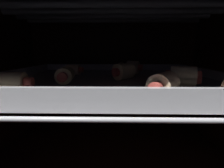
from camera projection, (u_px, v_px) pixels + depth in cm
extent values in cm
cube|color=black|center=(112.00, 158.00, 36.60)|extent=(55.04, 43.04, 1.20)
cube|color=black|center=(113.00, 71.00, 53.63)|extent=(55.04, 1.20, 34.21)
cylinder|color=#333338|center=(111.00, 3.00, 25.95)|extent=(42.11, 1.33, 1.33)
cylinder|color=#333338|center=(112.00, 11.00, 30.33)|extent=(42.11, 1.33, 1.33)
cylinder|color=#333338|center=(112.00, 16.00, 34.72)|extent=(42.11, 1.33, 1.33)
cylinder|color=#333338|center=(112.00, 20.00, 39.10)|extent=(42.11, 1.33, 1.33)
cylinder|color=#B7B7BC|center=(108.00, 120.00, 15.59)|extent=(49.52, 0.57, 0.57)
cylinder|color=#B7B7BC|center=(109.00, 106.00, 19.50)|extent=(49.52, 0.57, 0.57)
cylinder|color=#B7B7BC|center=(110.00, 97.00, 23.40)|extent=(49.52, 0.57, 0.57)
cylinder|color=#B7B7BC|center=(111.00, 91.00, 27.31)|extent=(49.52, 0.57, 0.57)
cylinder|color=#B7B7BC|center=(111.00, 86.00, 31.21)|extent=(49.52, 0.57, 0.57)
cylinder|color=#B7B7BC|center=(112.00, 82.00, 35.12)|extent=(49.52, 0.57, 0.57)
cylinder|color=#B7B7BC|center=(112.00, 79.00, 39.02)|extent=(49.52, 0.57, 0.57)
cylinder|color=#B7B7BC|center=(112.00, 77.00, 42.93)|extent=(49.52, 0.57, 0.57)
cylinder|color=#B7B7BC|center=(113.00, 75.00, 46.83)|extent=(49.52, 0.57, 0.57)
cylinder|color=#B7B7BC|center=(113.00, 73.00, 50.74)|extent=(49.52, 0.57, 0.57)
cube|color=silver|center=(112.00, 81.00, 33.02)|extent=(42.15, 34.09, 0.94)
cube|color=silver|center=(108.00, 96.00, 16.43)|extent=(42.15, 0.80, 1.77)
cube|color=silver|center=(113.00, 67.00, 49.07)|extent=(42.15, 0.80, 1.77)
cube|color=silver|center=(13.00, 74.00, 33.14)|extent=(0.80, 34.09, 1.77)
cube|color=silver|center=(212.00, 74.00, 32.36)|extent=(0.80, 34.09, 1.77)
cylinder|color=beige|center=(133.00, 67.00, 39.64)|extent=(3.74, 4.02, 3.26)
cylinder|color=#C64C42|center=(140.00, 68.00, 38.97)|extent=(1.48, 1.80, 1.55)
cylinder|color=#C64C42|center=(125.00, 67.00, 40.30)|extent=(1.48, 1.80, 1.55)
cylinder|color=beige|center=(164.00, 84.00, 19.40)|extent=(4.65, 4.85, 2.93)
cylinder|color=#C64C42|center=(156.00, 88.00, 17.43)|extent=(1.85, 1.79, 1.44)
cylinder|color=#C64C42|center=(170.00, 81.00, 21.36)|extent=(1.85, 1.79, 1.44)
cylinder|color=beige|center=(73.00, 70.00, 38.32)|extent=(3.59, 2.98, 2.41)
cylinder|color=#C64C42|center=(81.00, 70.00, 37.90)|extent=(1.08, 1.42, 1.28)
cylinder|color=#C64C42|center=(66.00, 69.00, 38.73)|extent=(1.08, 1.42, 1.28)
cylinder|color=beige|center=(65.00, 75.00, 27.69)|extent=(3.20, 3.97, 2.81)
cylinder|color=#C64C42|center=(68.00, 73.00, 29.94)|extent=(1.68, 1.10, 1.59)
cylinder|color=#C64C42|center=(62.00, 77.00, 25.43)|extent=(1.68, 1.10, 1.59)
cylinder|color=beige|center=(183.00, 77.00, 24.25)|extent=(4.46, 4.27, 3.27)
cylinder|color=#C64C42|center=(198.00, 78.00, 23.53)|extent=(1.31, 2.08, 1.96)
cylinder|color=#C64C42|center=(168.00, 76.00, 24.98)|extent=(1.31, 2.08, 1.96)
cylinder|color=beige|center=(11.00, 82.00, 21.06)|extent=(3.70, 3.11, 2.77)
cylinder|color=#C64C42|center=(29.00, 82.00, 21.24)|extent=(1.18, 1.44, 1.34)
cylinder|color=beige|center=(121.00, 67.00, 46.36)|extent=(2.77, 3.61, 2.46)
cylinder|color=#C64C42|center=(122.00, 66.00, 48.55)|extent=(1.44, 1.24, 1.34)
cylinder|color=#C64C42|center=(121.00, 67.00, 44.16)|extent=(1.44, 1.24, 1.34)
cylinder|color=beige|center=(124.00, 71.00, 31.37)|extent=(4.81, 4.78, 3.21)
cylinder|color=#C64C42|center=(131.00, 71.00, 32.75)|extent=(1.64, 1.71, 1.64)
cylinder|color=#C64C42|center=(116.00, 72.00, 29.99)|extent=(1.64, 1.71, 1.64)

